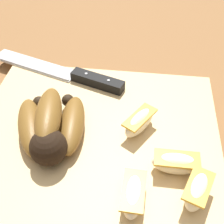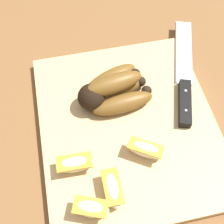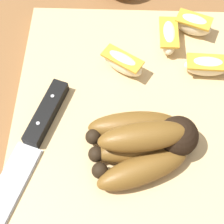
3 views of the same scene
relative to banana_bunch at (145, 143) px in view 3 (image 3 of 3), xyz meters
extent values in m
plane|color=brown|center=(-0.06, 0.00, -0.04)|extent=(6.00, 6.00, 0.00)
cube|color=tan|center=(-0.06, -0.02, -0.03)|extent=(0.38, 0.33, 0.02)
sphere|color=black|center=(-0.01, 0.04, 0.00)|extent=(0.05, 0.05, 0.05)
ellipsoid|color=brown|center=(-0.03, -0.02, -0.01)|extent=(0.05, 0.12, 0.03)
sphere|color=black|center=(-0.01, -0.07, -0.01)|extent=(0.02, 0.02, 0.02)
ellipsoid|color=brown|center=(0.00, -0.01, -0.01)|extent=(0.06, 0.12, 0.03)
sphere|color=black|center=(0.01, -0.06, -0.01)|extent=(0.02, 0.02, 0.02)
ellipsoid|color=brown|center=(0.03, 0.00, -0.01)|extent=(0.08, 0.12, 0.03)
sphere|color=black|center=(0.04, -0.06, -0.01)|extent=(0.02, 0.02, 0.02)
ellipsoid|color=brown|center=(0.00, 0.00, 0.02)|extent=(0.06, 0.12, 0.03)
cube|color=#99999E|center=(0.09, -0.16, -0.02)|extent=(0.17, 0.06, 0.00)
cube|color=black|center=(-0.05, -0.13, -0.02)|extent=(0.10, 0.05, 0.02)
cylinder|color=#B2B2B7|center=(-0.07, -0.13, -0.01)|extent=(0.01, 0.01, 0.00)
cylinder|color=#B2B2B7|center=(-0.03, -0.14, -0.01)|extent=(0.01, 0.01, 0.00)
ellipsoid|color=#F4E5C1|center=(-0.13, -0.03, -0.01)|extent=(0.05, 0.07, 0.03)
cube|color=gold|center=(-0.13, -0.03, 0.00)|extent=(0.05, 0.06, 0.00)
ellipsoid|color=#F4E5C1|center=(-0.21, 0.08, -0.01)|extent=(0.05, 0.06, 0.03)
cube|color=gold|center=(-0.21, 0.08, 0.00)|extent=(0.05, 0.06, 0.00)
ellipsoid|color=#F4E5C1|center=(-0.18, 0.04, -0.01)|extent=(0.07, 0.03, 0.03)
cube|color=gold|center=(-0.18, 0.04, 0.00)|extent=(0.06, 0.03, 0.00)
ellipsoid|color=#F4E5C1|center=(-0.13, 0.09, -0.01)|extent=(0.03, 0.07, 0.03)
cube|color=gold|center=(-0.13, 0.09, 0.00)|extent=(0.03, 0.06, 0.00)
camera|label=1|loc=(-0.13, 0.29, 0.32)|focal=48.00mm
camera|label=2|loc=(-0.32, 0.07, 0.47)|focal=48.12mm
camera|label=3|loc=(0.18, -0.04, 0.41)|focal=56.75mm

